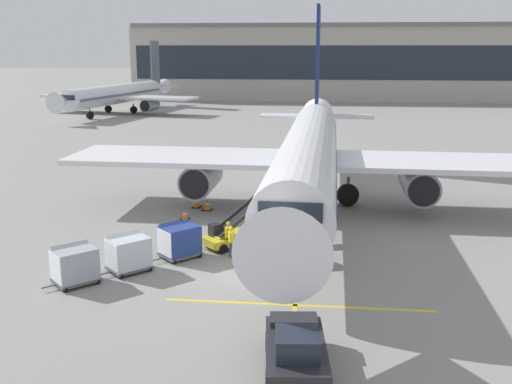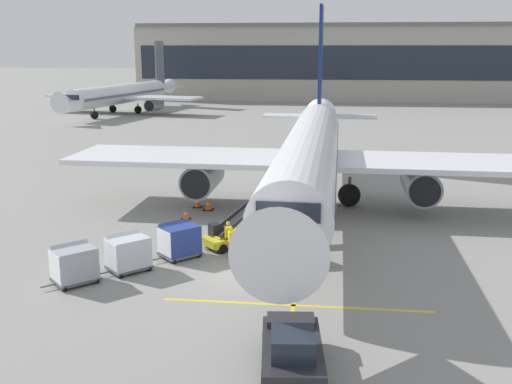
# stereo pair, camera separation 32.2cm
# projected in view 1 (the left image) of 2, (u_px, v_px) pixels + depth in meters

# --- Properties ---
(ground_plane) EXTENTS (600.00, 600.00, 0.00)m
(ground_plane) POSITION_uv_depth(u_px,v_px,m) (240.00, 274.00, 30.11)
(ground_plane) COLOR gray
(parked_airplane) EXTENTS (34.03, 43.99, 15.02)m
(parked_airplane) POSITION_uv_depth(u_px,v_px,m) (309.00, 153.00, 41.65)
(parked_airplane) COLOR white
(parked_airplane) RESTS_ON ground
(belt_loader) EXTENTS (4.56, 4.50, 3.33)m
(belt_loader) POSITION_uv_depth(u_px,v_px,m) (235.00, 230.00, 34.35)
(belt_loader) COLOR gold
(belt_loader) RESTS_ON ground
(baggage_cart_lead) EXTENTS (2.55, 2.54, 1.91)m
(baggage_cart_lead) POSITION_uv_depth(u_px,v_px,m) (179.00, 240.00, 32.32)
(baggage_cart_lead) COLOR #515156
(baggage_cart_lead) RESTS_ON ground
(baggage_cart_second) EXTENTS (2.55, 2.54, 1.91)m
(baggage_cart_second) POSITION_uv_depth(u_px,v_px,m) (128.00, 252.00, 30.32)
(baggage_cart_second) COLOR #515156
(baggage_cart_second) RESTS_ON ground
(baggage_cart_third) EXTENTS (2.55, 2.54, 1.91)m
(baggage_cart_third) POSITION_uv_depth(u_px,v_px,m) (74.00, 264.00, 28.69)
(baggage_cart_third) COLOR #515156
(baggage_cart_third) RESTS_ON ground
(pushback_tug) EXTENTS (2.49, 4.57, 1.83)m
(pushback_tug) POSITION_uv_depth(u_px,v_px,m) (296.00, 350.00, 20.88)
(pushback_tug) COLOR #232328
(pushback_tug) RESTS_ON ground
(ground_crew_by_loader) EXTENTS (0.42, 0.48, 1.74)m
(ground_crew_by_loader) POSITION_uv_depth(u_px,v_px,m) (238.00, 251.00, 30.52)
(ground_crew_by_loader) COLOR black
(ground_crew_by_loader) RESTS_ON ground
(ground_crew_by_carts) EXTENTS (0.36, 0.54, 1.74)m
(ground_crew_by_carts) POSITION_uv_depth(u_px,v_px,m) (231.00, 239.00, 32.37)
(ground_crew_by_carts) COLOR #333847
(ground_crew_by_carts) RESTS_ON ground
(ground_crew_marshaller) EXTENTS (0.42, 0.48, 1.74)m
(ground_crew_marshaller) POSITION_uv_depth(u_px,v_px,m) (183.00, 243.00, 31.78)
(ground_crew_marshaller) COLOR #333847
(ground_crew_marshaller) RESTS_ON ground
(ground_crew_wingwalker) EXTENTS (0.39, 0.52, 1.74)m
(ground_crew_wingwalker) POSITION_uv_depth(u_px,v_px,m) (228.00, 234.00, 33.26)
(ground_crew_wingwalker) COLOR black
(ground_crew_wingwalker) RESTS_ON ground
(safety_cone_engine_keepout) EXTENTS (0.62, 0.62, 0.71)m
(safety_cone_engine_keepout) POSITION_uv_depth(u_px,v_px,m) (196.00, 203.00, 42.64)
(safety_cone_engine_keepout) COLOR black
(safety_cone_engine_keepout) RESTS_ON ground
(safety_cone_wingtip) EXTENTS (0.71, 0.71, 0.80)m
(safety_cone_wingtip) POSITION_uv_depth(u_px,v_px,m) (207.00, 205.00, 41.93)
(safety_cone_wingtip) COLOR black
(safety_cone_wingtip) RESTS_ON ground
(safety_cone_nose_mark) EXTENTS (0.60, 0.60, 0.68)m
(safety_cone_nose_mark) POSITION_uv_depth(u_px,v_px,m) (185.00, 215.00, 39.66)
(safety_cone_nose_mark) COLOR black
(safety_cone_nose_mark) RESTS_ON ground
(apron_guidance_line_lead_in) EXTENTS (0.20, 110.00, 0.01)m
(apron_guidance_line_lead_in) POSITION_uv_depth(u_px,v_px,m) (305.00, 211.00, 41.84)
(apron_guidance_line_lead_in) COLOR yellow
(apron_guidance_line_lead_in) RESTS_ON ground
(apron_guidance_line_stop_bar) EXTENTS (12.00, 0.20, 0.01)m
(apron_guidance_line_stop_bar) POSITION_uv_depth(u_px,v_px,m) (299.00, 305.00, 26.47)
(apron_guidance_line_stop_bar) COLOR yellow
(apron_guidance_line_stop_bar) RESTS_ON ground
(terminal_building) EXTENTS (92.16, 18.31, 16.09)m
(terminal_building) POSITION_uv_depth(u_px,v_px,m) (346.00, 62.00, 131.56)
(terminal_building) COLOR #A8A399
(terminal_building) RESTS_ON ground
(distant_airplane) EXTENTS (28.34, 36.37, 12.38)m
(distant_airplane) POSITION_uv_depth(u_px,v_px,m) (118.00, 94.00, 102.79)
(distant_airplane) COLOR silver
(distant_airplane) RESTS_ON ground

